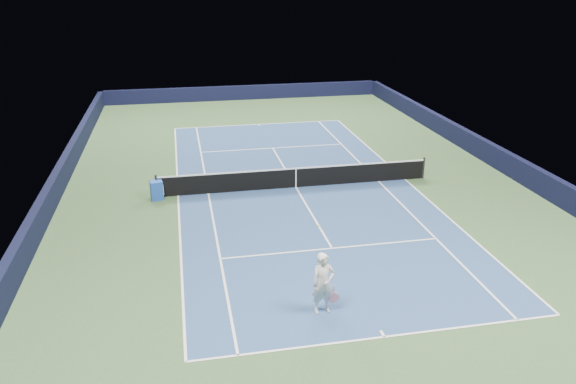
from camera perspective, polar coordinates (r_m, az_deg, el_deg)
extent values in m
plane|color=#33502B|center=(26.52, 0.80, 0.48)|extent=(40.00, 40.00, 0.00)
cube|color=black|center=(45.23, -4.53, 10.04)|extent=(22.00, 0.35, 1.10)
cube|color=black|center=(30.39, 21.22, 2.86)|extent=(0.35, 40.00, 1.10)
cube|color=black|center=(26.41, -22.82, -0.10)|extent=(0.35, 40.00, 1.10)
cube|color=navy|center=(26.52, 0.80, 0.49)|extent=(10.97, 23.77, 0.01)
cube|color=white|center=(37.68, -3.00, 6.89)|extent=(10.97, 0.08, 0.00)
cube|color=white|center=(16.42, 9.77, -14.30)|extent=(10.97, 0.08, 0.00)
cube|color=white|center=(28.12, 11.80, 1.28)|extent=(0.08, 23.77, 0.00)
cube|color=white|center=(26.00, -11.10, -0.36)|extent=(0.08, 23.77, 0.00)
cube|color=white|center=(27.62, 9.18, 1.09)|extent=(0.08, 23.77, 0.00)
cube|color=white|center=(26.03, -8.09, -0.14)|extent=(0.08, 23.77, 0.00)
cube|color=white|center=(32.46, -1.56, 4.49)|extent=(8.23, 0.08, 0.00)
cube|color=white|center=(20.85, 4.49, -5.72)|extent=(8.23, 0.08, 0.00)
cube|color=white|center=(26.52, 0.80, 0.50)|extent=(0.08, 12.80, 0.00)
cube|color=white|center=(37.53, -2.97, 6.83)|extent=(0.08, 0.30, 0.00)
cube|color=white|center=(16.53, 9.59, -14.01)|extent=(0.08, 0.30, 0.00)
cylinder|color=black|center=(25.84, -13.21, 0.57)|extent=(0.10, 0.10, 1.07)
cylinder|color=black|center=(28.31, 13.59, 2.39)|extent=(0.10, 0.10, 1.07)
cube|color=black|center=(26.36, 0.81, 1.41)|extent=(12.80, 0.03, 0.91)
cube|color=white|center=(26.20, 0.81, 2.41)|extent=(12.80, 0.04, 0.06)
cube|color=white|center=(26.36, 0.81, 1.41)|extent=(0.05, 0.04, 0.91)
cube|color=#1D49B1|center=(25.66, -13.20, 0.18)|extent=(0.60, 0.56, 0.87)
cube|color=white|center=(25.64, -12.56, 0.26)|extent=(0.05, 0.39, 0.39)
imported|color=silver|center=(16.77, 3.59, -9.23)|extent=(0.74, 0.53, 1.92)
cylinder|color=pink|center=(16.95, 4.68, -9.97)|extent=(0.03, 0.03, 0.32)
cylinder|color=black|center=(17.07, 4.65, -10.66)|extent=(0.32, 0.02, 0.32)
cylinder|color=#C6809A|center=(17.07, 4.65, -10.66)|extent=(0.34, 0.03, 0.34)
sphere|color=#C9F133|center=(16.99, 3.18, -3.41)|extent=(0.07, 0.07, 0.07)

